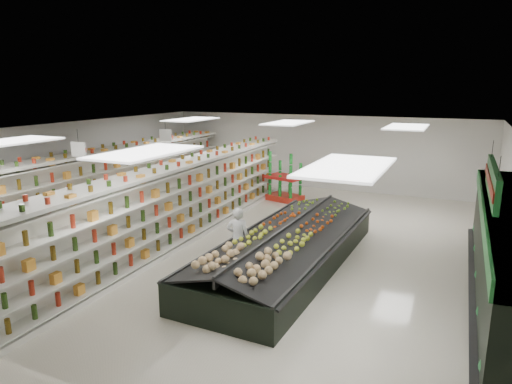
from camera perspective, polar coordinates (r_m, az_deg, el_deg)
The scene contains 14 objects.
floor at distance 13.30m, azimuth -2.23°, elevation -6.34°, with size 16.00×16.00×0.00m, color beige.
ceiling at distance 12.60m, azimuth -2.36°, elevation 7.52°, with size 14.00×16.00×0.02m, color white.
wall_back at distance 20.21m, azimuth 7.93°, elevation 4.97°, with size 14.00×0.02×3.20m, color silver.
wall_left at distance 17.12m, azimuth -23.77°, elevation 2.50°, with size 0.02×16.00×3.20m, color silver.
produce_wall_case at distance 10.26m, azimuth 28.23°, elevation -6.62°, with size 0.93×8.00×2.20m.
aisle_sign_near at distance 13.28m, azimuth -21.27°, elevation 4.98°, with size 0.52×0.06×0.75m.
aisle_sign_far at distance 16.31m, azimuth -11.23°, elevation 6.98°, with size 0.52×0.06×0.75m.
hortifruti_banner at distance 9.89m, azimuth 27.46°, elevation 1.26°, with size 0.12×3.20×0.95m.
gondola_left at distance 16.56m, azimuth -18.20°, elevation 0.76°, with size 1.19×13.44×2.33m.
gondola_center at distance 13.56m, azimuth -9.21°, elevation -1.49°, with size 1.25×13.17×2.28m.
produce_island at distance 11.56m, azimuth 3.99°, elevation -6.85°, with size 2.85×7.26×1.07m.
soda_endcap at distance 17.95m, azimuth 3.66°, elevation 1.63°, with size 1.58×1.27×1.77m.
shopper_main at distance 11.34m, azimuth -2.29°, elevation -5.69°, with size 0.56×0.37×1.55m, color silver.
shopper_background at distance 19.24m, azimuth -6.42°, elevation 1.98°, with size 0.71×0.44×1.47m, color tan.
Camera 1 is at (5.63, -11.20, 4.44)m, focal length 32.00 mm.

